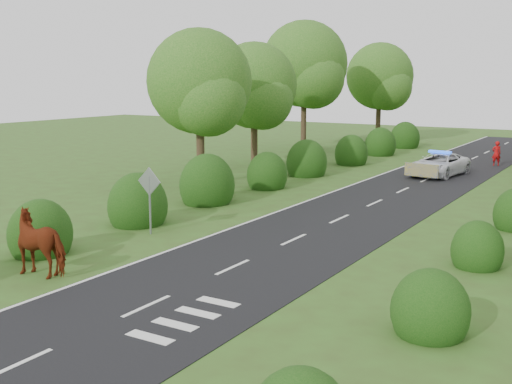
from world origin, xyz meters
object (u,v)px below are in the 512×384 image
Objects in this scene: road_sign at (150,191)px; pedestrian_red at (496,153)px; cow at (44,247)px; police_van at (439,165)px.

pedestrian_red is at bearing 74.85° from road_sign.
pedestrian_red is (7.16, 26.42, -0.84)m from road_sign.
road_sign reaches higher than pedestrian_red.
cow is 1.40× the size of pedestrian_red.
road_sign reaches higher than police_van.
road_sign is 5.46m from cow.
police_van is 6.68m from pedestrian_red.
pedestrian_red is (6.68, 31.80, 0.01)m from cow.
police_van is at bearing 159.11° from cow.
pedestrian_red reaches higher than police_van.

